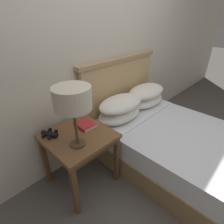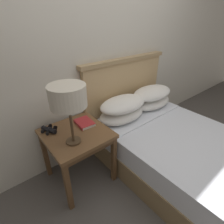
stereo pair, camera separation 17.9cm
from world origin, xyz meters
The scene contains 7 objects.
ground_plane centered at (0.00, 0.00, 0.00)m, with size 20.00×20.00×0.00m, color #514C47.
wall_back centered at (0.00, 1.02, 1.30)m, with size 8.00×0.06×2.60m.
nightstand centered at (-0.63, 0.66, 0.52)m, with size 0.58×0.58×0.59m.
bed centered at (0.26, 0.21, 0.30)m, with size 1.29×1.78×1.12m.
table_lamp centered at (-0.71, 0.55, 1.02)m, with size 0.29×0.29×0.52m.
book_on_nightstand centered at (-0.49, 0.74, 0.61)m, with size 0.17×0.21×0.03m.
binoculars_pair centered at (-0.82, 0.84, 0.62)m, with size 0.16×0.16×0.05m.
Camera 2 is at (-1.22, -0.59, 1.57)m, focal length 28.00 mm.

